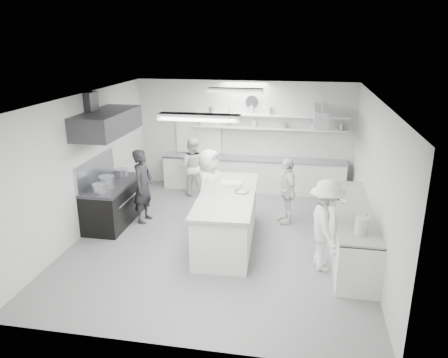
% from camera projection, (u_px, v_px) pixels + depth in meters
% --- Properties ---
extents(floor, '(6.00, 7.00, 0.02)m').
position_uv_depth(floor, '(221.00, 239.00, 9.40)').
color(floor, slate).
rests_on(floor, ground).
extents(ceiling, '(6.00, 7.00, 0.02)m').
position_uv_depth(ceiling, '(221.00, 97.00, 8.46)').
color(ceiling, white).
rests_on(ceiling, wall_back).
extents(wall_back, '(6.00, 0.04, 3.00)m').
position_uv_depth(wall_back, '(244.00, 135.00, 12.20)').
color(wall_back, silver).
rests_on(wall_back, floor).
extents(wall_front, '(6.00, 0.04, 3.00)m').
position_uv_depth(wall_front, '(171.00, 250.00, 5.66)').
color(wall_front, silver).
rests_on(wall_front, floor).
extents(wall_left, '(0.04, 7.00, 3.00)m').
position_uv_depth(wall_left, '(85.00, 164.00, 9.44)').
color(wall_left, silver).
rests_on(wall_left, floor).
extents(wall_right, '(0.04, 7.00, 3.00)m').
position_uv_depth(wall_right, '(374.00, 180.00, 8.42)').
color(wall_right, silver).
rests_on(wall_right, floor).
extents(stove, '(0.80, 1.80, 0.90)m').
position_uv_depth(stove, '(114.00, 204.00, 10.08)').
color(stove, black).
rests_on(stove, floor).
extents(exhaust_hood, '(0.85, 2.00, 0.50)m').
position_uv_depth(exhaust_hood, '(107.00, 123.00, 9.49)').
color(exhaust_hood, '#34353A').
rests_on(exhaust_hood, wall_left).
extents(back_counter, '(5.00, 0.60, 0.92)m').
position_uv_depth(back_counter, '(253.00, 175.00, 12.20)').
color(back_counter, white).
rests_on(back_counter, floor).
extents(shelf_lower, '(4.20, 0.26, 0.04)m').
position_uv_depth(shelf_lower, '(269.00, 128.00, 11.89)').
color(shelf_lower, white).
rests_on(shelf_lower, wall_back).
extents(shelf_upper, '(4.20, 0.26, 0.04)m').
position_uv_depth(shelf_upper, '(270.00, 115.00, 11.78)').
color(shelf_upper, white).
rests_on(shelf_upper, wall_back).
extents(pass_through_window, '(1.30, 0.04, 1.00)m').
position_uv_depth(pass_through_window, '(199.00, 135.00, 12.42)').
color(pass_through_window, black).
rests_on(pass_through_window, wall_back).
extents(wall_clock, '(0.32, 0.05, 0.32)m').
position_uv_depth(wall_clock, '(252.00, 101.00, 11.84)').
color(wall_clock, silver).
rests_on(wall_clock, wall_back).
extents(right_counter, '(0.74, 3.30, 0.94)m').
position_uv_depth(right_counter, '(351.00, 232.00, 8.62)').
color(right_counter, white).
rests_on(right_counter, floor).
extents(pot_rack, '(0.30, 1.60, 0.40)m').
position_uv_depth(pot_rack, '(320.00, 116.00, 10.59)').
color(pot_rack, '#A2A5B0').
rests_on(pot_rack, ceiling).
extents(light_fixture_front, '(1.30, 0.25, 0.10)m').
position_uv_depth(light_fixture_front, '(199.00, 117.00, 6.80)').
color(light_fixture_front, white).
rests_on(light_fixture_front, ceiling).
extents(light_fixture_rear, '(1.30, 0.25, 0.10)m').
position_uv_depth(light_fixture_rear, '(235.00, 90.00, 10.17)').
color(light_fixture_rear, white).
rests_on(light_fixture_rear, ceiling).
extents(prep_island, '(1.19, 2.85, 1.03)m').
position_uv_depth(prep_island, '(227.00, 219.00, 9.11)').
color(prep_island, white).
rests_on(prep_island, floor).
extents(stove_pot, '(0.35, 0.35, 0.29)m').
position_uv_depth(stove_pot, '(107.00, 183.00, 9.66)').
color(stove_pot, '#A2A5B0').
rests_on(stove_pot, stove).
extents(cook_stove, '(0.49, 0.67, 1.72)m').
position_uv_depth(cook_stove, '(143.00, 186.00, 10.04)').
color(cook_stove, black).
rests_on(cook_stove, floor).
extents(cook_back, '(0.80, 0.65, 1.58)m').
position_uv_depth(cook_back, '(192.00, 167.00, 11.78)').
color(cook_back, silver).
rests_on(cook_back, floor).
extents(cook_island_left, '(0.79, 0.99, 1.76)m').
position_uv_depth(cook_island_left, '(209.00, 187.00, 9.93)').
color(cook_island_left, silver).
rests_on(cook_island_left, floor).
extents(cook_island_right, '(0.65, 0.98, 1.55)m').
position_uv_depth(cook_island_right, '(287.00, 191.00, 10.01)').
color(cook_island_right, silver).
rests_on(cook_island_right, floor).
extents(cook_right, '(0.86, 1.23, 1.73)m').
position_uv_depth(cook_right, '(326.00, 226.00, 7.94)').
color(cook_right, silver).
rests_on(cook_right, floor).
extents(bowl_island_a, '(0.36, 0.36, 0.07)m').
position_uv_depth(bowl_island_a, '(242.00, 193.00, 9.01)').
color(bowl_island_a, '#A2A5B0').
rests_on(bowl_island_a, prep_island).
extents(bowl_island_b, '(0.26, 0.26, 0.07)m').
position_uv_depth(bowl_island_b, '(232.00, 186.00, 9.43)').
color(bowl_island_b, white).
rests_on(bowl_island_b, prep_island).
extents(bowl_right, '(0.25, 0.25, 0.05)m').
position_uv_depth(bowl_right, '(341.00, 202.00, 8.78)').
color(bowl_right, white).
rests_on(bowl_right, right_counter).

